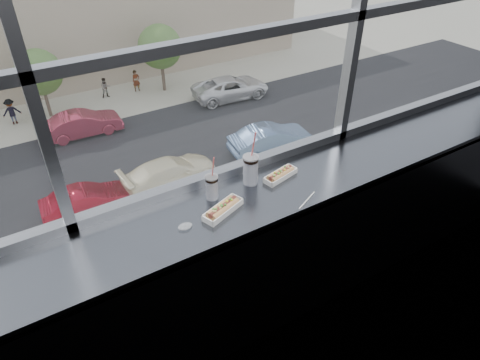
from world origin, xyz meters
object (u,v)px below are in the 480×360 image
soda_cup_left (212,186)px  car_far_c (231,84)px  hotdog_tray_left (223,209)px  car_near_d (169,169)px  car_near_c (85,197)px  wrapper (185,226)px  pedestrian_d (136,79)px  loose_straw (307,200)px  pedestrian_c (105,86)px  hotdog_tray_right (281,174)px  tree_right (160,47)px  car_far_b (82,120)px  pedestrian_b (11,109)px  tree_center (39,72)px  soda_cup_right (251,168)px  car_near_e (271,135)px

soda_cup_left → car_far_c: 30.11m
hotdog_tray_left → car_near_d: (5.68, 16.32, -11.04)m
hotdog_tray_left → car_near_c: 19.80m
soda_cup_left → car_near_c: bearing=85.7°
wrapper → pedestrian_d: (8.84, 29.29, -11.08)m
loose_straw → car_near_c: (0.75, 16.50, -11.11)m
pedestrian_c → hotdog_tray_right: bearing=-101.0°
hotdog_tray_left → tree_right: hotdog_tray_left is taller
car_far_b → pedestrian_b: car_far_b is taller
hotdog_tray_left → hotdog_tray_right: (0.50, 0.11, -0.00)m
tree_center → tree_right: size_ratio=0.93×
car_near_d → car_far_c: 11.67m
soda_cup_right → car_far_b: soda_cup_right is taller
loose_straw → tree_right: bearing=46.3°
wrapper → pedestrian_d: wrapper is taller
pedestrian_c → car_near_e: bearing=-65.0°
soda_cup_left → loose_straw: soda_cup_left is taller
loose_straw → car_near_e: size_ratio=0.03×
soda_cup_left → pedestrian_b: 30.37m
tree_right → car_near_d: bearing=-111.7°
wrapper → car_far_b: wrapper is taller
car_far_c → hotdog_tray_right: bearing=156.1°
car_far_b → soda_cup_right: bearing=175.7°
car_near_c → tree_center: 12.22m
pedestrian_d → soda_cup_right: bearing=-105.9°
hotdog_tray_left → tree_right: (10.46, 28.32, -8.67)m
tree_center → car_far_c: bearing=-18.0°
pedestrian_d → tree_right: size_ratio=0.39×
hotdog_tray_left → tree_right: size_ratio=0.06×
tree_center → car_near_e: bearing=-49.0°
hotdog_tray_left → pedestrian_d: bearing=53.8°
hotdog_tray_right → car_near_d: 20.28m
car_far_c → pedestrian_d: 7.47m
tree_right → pedestrian_d: bearing=153.0°
car_far_b → car_near_c: bearing=168.8°
pedestrian_b → car_far_c: bearing=164.3°
car_near_c → car_near_e: bearing=-87.1°
car_far_c → pedestrian_b: (-14.62, 4.11, -0.03)m
pedestrian_d → hotdog_tray_right: bearing=-105.5°
soda_cup_right → loose_straw: size_ratio=1.89×
car_near_e → loose_straw: bearing=151.3°
car_near_c → pedestrian_c: 13.94m
pedestrian_b → tree_center: 3.14m
hotdog_tray_left → pedestrian_c: bearing=58.2°
tree_right → soda_cup_right: bearing=-109.8°
hotdog_tray_left → car_far_c: hotdog_tray_left is taller
hotdog_tray_right → hotdog_tray_left: bearing=-179.7°
hotdog_tray_left → car_far_b: bearing=62.7°
soda_cup_right → car_far_b: (2.89, 24.15, -11.09)m
loose_straw → tree_center: 29.88m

